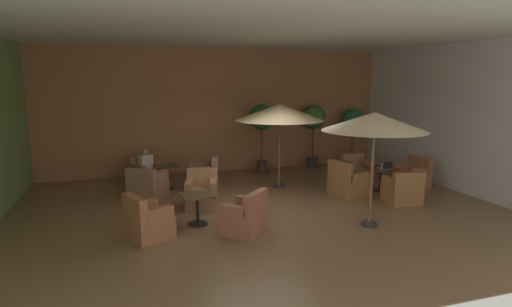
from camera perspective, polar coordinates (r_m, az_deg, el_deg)
The scene contains 25 objects.
ground_plane at distance 9.24m, azimuth 0.83°, elevation -8.19°, with size 11.20×8.89×0.02m, color brown.
wall_back_brick at distance 13.06m, azimuth -5.20°, elevation 5.98°, with size 11.20×0.08×3.91m, color #A36844.
wall_right_plain at distance 11.79m, azimuth 27.57°, elevation 4.43°, with size 0.08×8.89×3.91m, color silver.
ceiling_slab at distance 8.83m, azimuth 0.90°, elevation 16.96°, with size 11.20×8.89×0.06m, color silver.
cafe_table_front_left at distance 11.22m, azimuth 17.28°, elevation -2.58°, with size 0.75×0.75×0.64m.
armchair_front_left_north at distance 10.34m, azimuth 20.03°, elevation -4.98°, with size 0.84×0.81×0.82m.
armchair_front_left_east at distance 12.00m, azimuth 21.31°, elevation -3.04°, with size 0.81×0.82×0.83m.
armchair_front_left_south at distance 12.12m, azimuth 14.00°, elevation -2.48°, with size 0.78×0.76×0.81m.
armchair_front_left_west at distance 10.55m, azimuth 12.82°, elevation -4.14°, with size 0.87×0.90×0.92m.
cafe_table_front_right at distance 8.35m, azimuth -8.33°, elevation -6.94°, with size 0.69×0.69×0.64m.
armchair_front_right_north at distance 9.45m, azimuth -7.71°, elevation -5.69°, with size 0.86×0.89×0.88m.
armchair_front_right_east at distance 7.87m, azimuth -15.11°, elevation -9.33°, with size 0.95×0.96×0.86m.
armchair_front_right_south at distance 7.84m, azimuth -1.56°, elevation -9.06°, with size 1.03×1.03×0.85m.
cafe_table_mid_center at distance 11.20m, azimuth -12.48°, elevation -2.42°, with size 0.74×0.74×0.64m.
armchair_mid_center_north at distance 10.40m, azimuth -15.12°, elevation -4.52°, with size 1.07×1.07×0.82m.
armchair_mid_center_east at distance 11.21m, azimuth -7.25°, elevation -3.15°, with size 0.89×0.91×0.92m.
armchair_mid_center_south at distance 12.04m, azimuth -15.44°, elevation -2.70°, with size 1.00×1.01×0.81m.
patio_umbrella_tall_red at distance 10.95m, azimuth 3.34°, elevation 5.81°, with size 2.42×2.42×2.30m.
patio_umbrella_center_beige at distance 8.18m, azimuth 16.42°, elevation 4.24°, with size 2.05×2.05×2.31m.
potted_tree_left_corner at distance 14.10m, azimuth 13.57°, elevation 3.98°, with size 0.82×0.82×2.00m.
potted_tree_mid_left at distance 12.70m, azimuth 0.85°, elevation 4.59°, with size 0.81×0.81×2.21m.
potted_tree_mid_right at distance 13.66m, azimuth 8.13°, elevation 4.64°, with size 0.80×0.80×2.14m.
patron_blue_shirt at distance 11.93m, azimuth -15.40°, elevation -0.99°, with size 0.44×0.41×0.61m.
iced_drink_cup at distance 11.32m, azimuth 17.57°, elevation -1.56°, with size 0.08×0.08×0.11m, color white.
open_laptop at distance 11.11m, azimuth 17.97°, elevation -1.81°, with size 0.32×0.24×0.20m.
Camera 1 is at (-2.73, -8.33, 2.89)m, focal length 28.24 mm.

